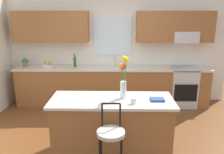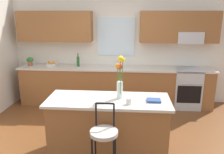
{
  "view_description": "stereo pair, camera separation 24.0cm",
  "coord_description": "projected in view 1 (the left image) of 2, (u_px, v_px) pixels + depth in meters",
  "views": [
    {
      "loc": [
        0.11,
        -3.55,
        2.15
      ],
      "look_at": [
        0.02,
        0.55,
        1.0
      ],
      "focal_mm": 36.67,
      "sensor_mm": 36.0,
      "label": 1
    },
    {
      "loc": [
        0.35,
        -3.54,
        2.15
      ],
      "look_at": [
        0.02,
        0.55,
        1.0
      ],
      "focal_mm": 36.67,
      "sensor_mm": 36.0,
      "label": 2
    }
  ],
  "objects": [
    {
      "name": "sink_faucet",
      "position": [
        115.0,
        60.0,
        5.49
      ],
      "size": [
        0.02,
        0.13,
        0.23
      ],
      "color": "#B7BABC",
      "rests_on": "counter_run"
    },
    {
      "name": "counter_run",
      "position": [
        112.0,
        85.0,
        5.51
      ],
      "size": [
        4.56,
        0.64,
        0.92
      ],
      "color": "brown",
      "rests_on": "ground"
    },
    {
      "name": "kitchen_island",
      "position": [
        112.0,
        127.0,
        3.51
      ],
      "size": [
        1.83,
        0.71,
        0.92
      ],
      "color": "brown",
      "rests_on": "ground"
    },
    {
      "name": "fruit_bowl_oranges",
      "position": [
        47.0,
        65.0,
        5.41
      ],
      "size": [
        0.24,
        0.24,
        0.13
      ],
      "color": "silver",
      "rests_on": "counter_run"
    },
    {
      "name": "bottle_olive_oil",
      "position": [
        75.0,
        62.0,
        5.37
      ],
      "size": [
        0.06,
        0.06,
        0.32
      ],
      "color": "#1E5923",
      "rests_on": "counter_run"
    },
    {
      "name": "bar_stool_near",
      "position": [
        111.0,
        136.0,
        2.92
      ],
      "size": [
        0.36,
        0.36,
        1.04
      ],
      "color": "black",
      "rests_on": "ground"
    },
    {
      "name": "ground_plane",
      "position": [
        110.0,
        140.0,
        4.0
      ],
      "size": [
        14.0,
        14.0,
        0.0
      ],
      "primitive_type": "plane",
      "color": "brown"
    },
    {
      "name": "oven_range",
      "position": [
        182.0,
        86.0,
        5.46
      ],
      "size": [
        0.6,
        0.64,
        0.92
      ],
      "color": "#B7BABC",
      "rests_on": "ground"
    },
    {
      "name": "potted_plant_small",
      "position": [
        25.0,
        62.0,
        5.4
      ],
      "size": [
        0.18,
        0.12,
        0.21
      ],
      "color": "#9E5B3D",
      "rests_on": "counter_run"
    },
    {
      "name": "cookbook",
      "position": [
        157.0,
        99.0,
        3.33
      ],
      "size": [
        0.2,
        0.15,
        0.03
      ],
      "primitive_type": "cube",
      "color": "navy",
      "rests_on": "kitchen_island"
    },
    {
      "name": "flower_vase",
      "position": [
        123.0,
        76.0,
        3.34
      ],
      "size": [
        0.14,
        0.18,
        0.65
      ],
      "color": "silver",
      "rests_on": "kitchen_island"
    },
    {
      "name": "back_wall_assembly",
      "position": [
        114.0,
        41.0,
        5.5
      ],
      "size": [
        5.6,
        0.5,
        2.7
      ],
      "color": "silver",
      "rests_on": "ground"
    },
    {
      "name": "mug_ceramic",
      "position": [
        133.0,
        101.0,
        3.2
      ],
      "size": [
        0.08,
        0.08,
        0.09
      ],
      "primitive_type": "cylinder",
      "color": "silver",
      "rests_on": "kitchen_island"
    }
  ]
}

